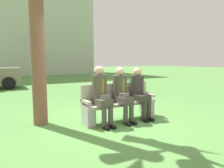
% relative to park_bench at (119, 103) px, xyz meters
% --- Properties ---
extents(ground_plane, '(80.00, 80.00, 0.00)m').
position_rel_park_bench_xyz_m(ground_plane, '(-0.14, -0.08, -0.42)').
color(ground_plane, '#538941').
extents(park_bench, '(1.88, 0.44, 0.90)m').
position_rel_park_bench_xyz_m(park_bench, '(0.00, 0.00, 0.00)').
color(park_bench, '#B7AD9E').
rests_on(park_bench, ground).
extents(seated_man_left, '(0.34, 0.72, 1.33)m').
position_rel_park_bench_xyz_m(seated_man_left, '(-0.55, -0.13, 0.32)').
color(seated_man_left, '#4C473D').
rests_on(seated_man_left, ground).
extents(seated_man_middle, '(0.34, 0.72, 1.30)m').
position_rel_park_bench_xyz_m(seated_man_middle, '(-0.00, -0.13, 0.30)').
color(seated_man_middle, '#4C473D').
rests_on(seated_man_middle, ground).
extents(seated_man_right, '(0.34, 0.72, 1.28)m').
position_rel_park_bench_xyz_m(seated_man_right, '(0.52, -0.13, 0.29)').
color(seated_man_right, '#38332D').
rests_on(seated_man_right, ground).
extents(shrub_near_bench, '(1.01, 0.93, 0.63)m').
position_rel_park_bench_xyz_m(shrub_near_bench, '(2.92, 3.38, -0.11)').
color(shrub_near_bench, '#215F21').
rests_on(shrub_near_bench, ground).
extents(building_backdrop, '(13.52, 7.39, 13.28)m').
position_rel_park_bench_xyz_m(building_backdrop, '(0.41, 19.80, 6.24)').
color(building_backdrop, '#B5BEAB').
rests_on(building_backdrop, ground).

